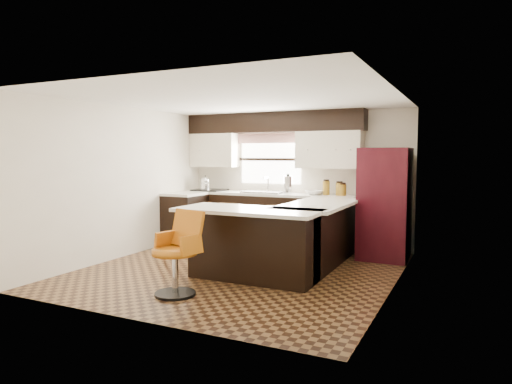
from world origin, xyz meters
The scene contains 30 objects.
floor centered at (0.00, 0.00, 0.00)m, with size 4.40×4.40×0.00m, color #49301A.
ceiling centered at (0.00, 0.00, 2.40)m, with size 4.40×4.40×0.00m, color silver.
wall_back centered at (0.00, 2.20, 1.20)m, with size 4.40×4.40×0.00m, color beige.
wall_front centered at (0.00, -2.20, 1.20)m, with size 4.40×4.40×0.00m, color beige.
wall_left centered at (-2.10, 0.00, 1.20)m, with size 4.40×4.40×0.00m, color beige.
wall_right centered at (2.10, 0.00, 1.20)m, with size 4.40×4.40×0.00m, color beige.
base_cab_back centered at (-0.45, 1.90, 0.45)m, with size 3.30×0.60×0.90m, color black.
base_cab_left centered at (-1.80, 1.25, 0.45)m, with size 0.60×0.70×0.90m, color black.
counter_back centered at (-0.45, 1.90, 0.92)m, with size 3.30×0.60×0.04m, color silver.
counter_left centered at (-1.80, 1.25, 0.92)m, with size 0.60×0.70×0.04m, color silver.
soffit centered at (-0.40, 2.03, 2.22)m, with size 3.40×0.35×0.36m, color black.
upper_cab_left centered at (-1.62, 2.03, 1.72)m, with size 0.94×0.35×0.64m, color beige.
upper_cab_right centered at (0.68, 2.03, 1.72)m, with size 1.14×0.35×0.64m, color beige.
window_pane centered at (-0.50, 2.18, 1.55)m, with size 1.20×0.02×0.90m, color white.
valance centered at (-0.50, 2.14, 1.94)m, with size 1.30×0.06×0.18m, color #D19B93.
sink centered at (-0.50, 1.88, 0.96)m, with size 0.75×0.45×0.03m, color #B2B2B7.
dishwasher centered at (0.55, 1.61, 0.43)m, with size 0.58×0.03×0.78m, color black.
cooktop centered at (-1.65, 1.88, 0.96)m, with size 0.58×0.50×0.03m, color black.
peninsula_long centered at (0.90, 0.62, 0.45)m, with size 0.60×1.95×0.90m, color black.
peninsula_return centered at (0.38, -0.35, 0.45)m, with size 1.65×0.60×0.90m, color black.
counter_pen_long centered at (0.95, 0.62, 0.92)m, with size 0.84×1.95×0.04m, color silver.
counter_pen_return centered at (0.35, -0.44, 0.92)m, with size 1.89×0.84×0.04m, color silver.
refrigerator centered at (1.71, 1.60, 0.87)m, with size 0.75×0.72×1.74m, color #34080F.
bar_chair centered at (-0.15, -1.36, 0.49)m, with size 0.53×0.53×0.99m, color #B55F0F, non-canonical shape.
kettle centered at (-1.74, 1.88, 1.10)m, with size 0.20×0.20×0.26m, color silver, non-canonical shape.
percolator centered at (-0.04, 1.90, 1.10)m, with size 0.15×0.15×0.32m, color silver.
mixing_bowl centered at (0.47, 1.90, 0.98)m, with size 0.31×0.31×0.08m, color white.
canister_large centered at (0.66, 1.92, 1.06)m, with size 0.12×0.12×0.24m, color olive.
canister_med centered at (0.90, 1.92, 1.05)m, with size 0.12×0.12×0.21m, color olive.
canister_small centered at (0.94, 1.92, 1.04)m, with size 0.14×0.14×0.19m, color olive.
Camera 1 is at (2.96, -5.65, 1.63)m, focal length 32.00 mm.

